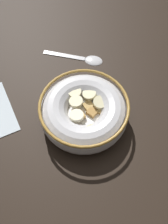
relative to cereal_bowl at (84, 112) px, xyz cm
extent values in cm
cube|color=black|center=(-0.02, 0.01, -4.00)|extent=(134.53, 134.53, 2.00)
cylinder|color=silver|center=(-0.02, 0.01, -2.70)|extent=(9.53, 9.53, 0.60)
torus|color=silver|center=(-0.02, 0.01, -0.20)|extent=(17.34, 17.34, 5.60)
torus|color=#B28438|center=(-0.02, 0.01, 2.29)|extent=(17.42, 17.42, 0.60)
cylinder|color=white|center=(-0.02, 0.01, -0.04)|extent=(13.98, 13.98, 0.40)
cube|color=#AD7F42|center=(-1.50, -0.68, 0.55)|extent=(1.87, 1.93, 0.96)
cube|color=tan|center=(-2.94, -2.22, 0.49)|extent=(2.08, 2.02, 0.98)
cube|color=tan|center=(0.00, 1.37, 0.64)|extent=(2.45, 2.49, 1.03)
cube|color=tan|center=(3.56, 2.90, 0.69)|extent=(2.33, 2.30, 0.92)
cube|color=tan|center=(0.26, 4.73, 0.63)|extent=(2.47, 2.43, 1.04)
cube|color=tan|center=(1.52, -3.49, 0.60)|extent=(2.46, 2.45, 0.83)
cube|color=tan|center=(4.14, -2.10, 0.59)|extent=(2.52, 2.52, 0.84)
cube|color=tan|center=(-5.67, -1.77, 0.66)|extent=(2.55, 2.58, 1.06)
cube|color=tan|center=(3.93, -4.58, 0.76)|extent=(2.23, 2.26, 0.94)
cube|color=tan|center=(-1.51, 4.72, 0.76)|extent=(2.02, 2.00, 0.86)
cube|color=tan|center=(0.31, -1.44, 0.50)|extent=(2.19, 2.26, 1.07)
cube|color=tan|center=(0.34, -4.79, 0.49)|extent=(2.44, 2.43, 0.88)
cylinder|color=beige|center=(3.60, -1.63, 1.68)|extent=(3.72, 3.71, 0.88)
cylinder|color=beige|center=(1.92, -0.27, 1.90)|extent=(3.43, 3.38, 1.06)
cylinder|color=#F9EFC6|center=(0.12, 2.29, 1.80)|extent=(3.70, 3.70, 1.08)
cylinder|color=beige|center=(4.08, 3.67, 1.38)|extent=(3.67, 3.66, 0.83)
cylinder|color=beige|center=(-1.66, -2.88, 1.47)|extent=(3.68, 3.62, 1.15)
cylinder|color=#F4EABC|center=(-4.27, 2.99, 1.65)|extent=(3.75, 3.78, 1.23)
cylinder|color=beige|center=(1.12, -3.17, 1.52)|extent=(2.93, 2.90, 1.08)
ellipsoid|color=silver|center=(7.62, -13.49, -2.60)|extent=(5.04, 4.47, 0.80)
cube|color=silver|center=(13.96, -10.52, -2.82)|extent=(9.33, 5.08, 0.36)
camera|label=1|loc=(-17.47, 22.60, 49.59)|focal=47.04mm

